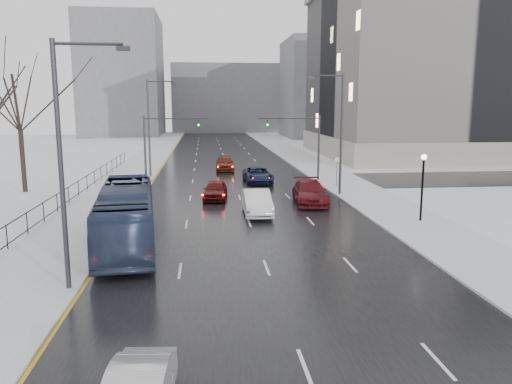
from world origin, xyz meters
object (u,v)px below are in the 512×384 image
object	(u,v)px
mast_signal_right	(308,140)
lamppost_r_mid	(423,178)
sedan_right_cross	(258,175)
sedan_right_far	(310,192)
sedan_center_near	(215,190)
no_uturn_sign	(337,163)
mast_signal_left	(156,141)
bus	(126,216)
streetlight_r_mid	(339,128)
streetlight_l_near	(66,154)
sedan_right_near	(257,202)
sedan_center_far	(225,163)
streetlight_l_far	(151,123)
tree_park_e	(26,193)

from	to	relation	value
mast_signal_right	lamppost_r_mid	bearing A→B (deg)	-78.46
sedan_right_cross	sedan_right_far	world-z (taller)	sedan_right_far
sedan_center_near	sedan_right_far	world-z (taller)	sedan_right_far
sedan_right_cross	sedan_right_far	size ratio (longest dim) A/B	0.92
no_uturn_sign	sedan_right_cross	xyz separation A→B (m)	(-6.90, 3.36, -1.51)
mast_signal_left	bus	distance (m)	21.67
streetlight_r_mid	streetlight_l_near	xyz separation A→B (m)	(-16.33, -20.00, 0.00)
streetlight_l_near	sedan_right_near	xyz separation A→B (m)	(8.90, 13.35, -4.72)
lamppost_r_mid	sedan_center_far	distance (m)	28.98
sedan_right_far	sedan_center_far	distance (m)	20.53
sedan_center_near	sedan_right_cross	distance (m)	9.23
bus	sedan_center_near	bearing A→B (deg)	61.95
streetlight_l_near	mast_signal_right	bearing A→B (deg)	61.04
no_uturn_sign	bus	bearing A→B (deg)	-132.74
streetlight_l_far	sedan_right_cross	size ratio (longest dim) A/B	1.84
streetlight_l_far	sedan_center_near	world-z (taller)	streetlight_l_far
streetlight_l_far	bus	world-z (taller)	streetlight_l_far
streetlight_l_near	mast_signal_right	distance (m)	32.03
sedan_right_cross	streetlight_l_near	bearing A→B (deg)	-113.02
no_uturn_sign	sedan_center_near	bearing A→B (deg)	-156.70
streetlight_l_near	mast_signal_right	xyz separation A→B (m)	(15.49, 28.00, -1.51)
streetlight_r_mid	no_uturn_sign	xyz separation A→B (m)	(1.03, 4.00, -3.32)
streetlight_l_far	bus	xyz separation A→B (m)	(1.17, -25.53, -3.94)
streetlight_l_far	sedan_right_far	bearing A→B (deg)	-48.67
streetlight_r_mid	sedan_center_near	world-z (taller)	streetlight_r_mid
streetlight_r_mid	bus	world-z (taller)	streetlight_r_mid
sedan_center_far	sedan_right_far	bearing A→B (deg)	-72.69
sedan_center_near	sedan_right_near	size ratio (longest dim) A/B	0.86
mast_signal_right	sedan_right_cross	world-z (taller)	mast_signal_right
mast_signal_right	sedan_right_far	world-z (taller)	mast_signal_right
streetlight_l_near	sedan_right_near	bearing A→B (deg)	56.29
mast_signal_left	bus	bearing A→B (deg)	-89.13
bus	mast_signal_right	bearing A→B (deg)	49.85
streetlight_r_mid	bus	xyz separation A→B (m)	(-15.17, -13.53, -3.94)
no_uturn_sign	sedan_center_far	xyz separation A→B (m)	(-9.70, 12.52, -1.40)
sedan_right_far	mast_signal_right	bearing A→B (deg)	84.21
streetlight_l_far	sedan_right_cross	distance (m)	12.43
streetlight_r_mid	sedan_right_near	bearing A→B (deg)	-138.15
streetlight_l_far	sedan_center_near	bearing A→B (deg)	-64.23
bus	sedan_right_cross	size ratio (longest dim) A/B	2.16
tree_park_e	streetlight_l_near	world-z (taller)	streetlight_l_near
tree_park_e	streetlight_l_far	world-z (taller)	streetlight_l_far
streetlight_l_far	lamppost_r_mid	xyz separation A→B (m)	(19.17, -22.00, -2.67)
tree_park_e	no_uturn_sign	bearing A→B (deg)	0.00
streetlight_l_near	lamppost_r_mid	bearing A→B (deg)	27.55
sedan_center_near	lamppost_r_mid	bearing A→B (deg)	-29.39
tree_park_e	sedan_right_near	xyz separation A→B (m)	(18.94, -10.65, 0.89)
streetlight_l_near	sedan_right_near	distance (m)	16.73
no_uturn_sign	sedan_right_far	xyz separation A→B (m)	(-4.00, -7.20, -1.40)
streetlight_l_near	sedan_right_cross	xyz separation A→B (m)	(10.47, 27.36, -4.82)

